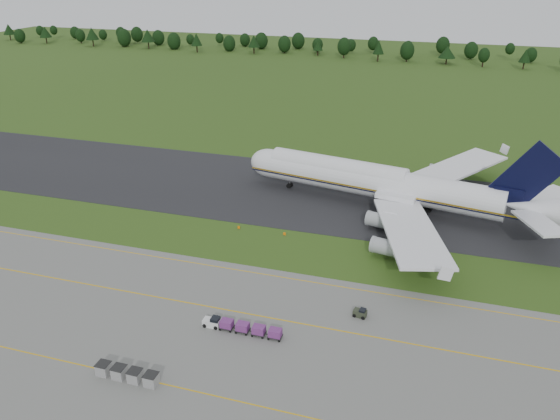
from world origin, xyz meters
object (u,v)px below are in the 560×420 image
(aircraft, at_px, (382,183))
(edge_markers, at_px, (261,231))
(utility_cart, at_px, (360,313))
(baggage_train, at_px, (241,327))
(uld_row, at_px, (127,374))

(aircraft, height_order, edge_markers, aircraft)
(utility_cart, bearing_deg, aircraft, 93.27)
(baggage_train, xyz_separation_m, edge_markers, (-7.63, 32.13, -0.60))
(baggage_train, relative_size, uld_row, 1.40)
(utility_cart, height_order, uld_row, uld_row)
(utility_cart, xyz_separation_m, uld_row, (-27.40, -23.05, 0.32))
(utility_cart, xyz_separation_m, edge_markers, (-24.16, 23.08, -0.33))
(uld_row, xyz_separation_m, edge_markers, (3.24, 46.14, -0.65))
(aircraft, bearing_deg, utility_cart, -86.73)
(aircraft, relative_size, baggage_train, 5.70)
(aircraft, distance_m, baggage_train, 54.39)
(utility_cart, height_order, edge_markers, utility_cart)
(baggage_train, bearing_deg, uld_row, -127.83)
(baggage_train, xyz_separation_m, uld_row, (-10.88, -14.00, 0.05))
(baggage_train, height_order, edge_markers, baggage_train)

